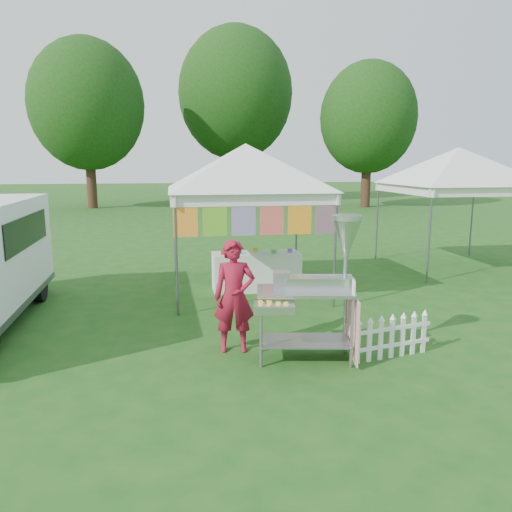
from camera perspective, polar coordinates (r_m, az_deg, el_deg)
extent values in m
plane|color=#184E16|center=(7.11, 3.13, -11.12)|extent=(120.00, 120.00, 0.00)
cylinder|color=#59595E|center=(8.66, -9.09, -0.02)|extent=(0.04, 0.04, 2.10)
cylinder|color=#59595E|center=(9.13, 9.02, 0.53)|extent=(0.04, 0.04, 2.10)
cylinder|color=#59595E|center=(11.46, -9.27, 2.57)|extent=(0.04, 0.04, 2.10)
cylinder|color=#59595E|center=(11.82, 4.64, 2.92)|extent=(0.04, 0.04, 2.10)
cube|color=white|center=(8.66, 0.21, 6.46)|extent=(3.00, 0.03, 0.22)
cube|color=white|center=(11.47, -2.25, 7.47)|extent=(3.00, 0.03, 0.22)
pyramid|color=white|center=(10.05, -1.21, 12.74)|extent=(4.24, 4.24, 0.90)
cylinder|color=#59595E|center=(8.66, 0.21, 6.98)|extent=(3.00, 0.03, 0.03)
cube|color=red|center=(8.56, -8.08, 4.49)|extent=(0.42, 0.01, 0.70)
cube|color=#178F1D|center=(8.59, -4.74, 4.58)|extent=(0.42, 0.01, 0.70)
cube|color=#35B5C8|center=(8.65, -1.43, 4.65)|extent=(0.42, 0.01, 0.70)
cube|color=#DD1B70|center=(8.73, 1.83, 4.71)|extent=(0.42, 0.01, 0.70)
cube|color=#F7491B|center=(8.85, 5.02, 4.75)|extent=(0.42, 0.01, 0.70)
cube|color=#E5550C|center=(8.99, 8.12, 4.77)|extent=(0.42, 0.01, 0.70)
cylinder|color=#59595E|center=(11.56, 19.21, 2.18)|extent=(0.04, 0.04, 2.10)
cylinder|color=#59595E|center=(14.09, 13.68, 3.89)|extent=(0.04, 0.04, 2.10)
cylinder|color=#59595E|center=(15.44, 23.43, 3.88)|extent=(0.04, 0.04, 2.10)
cube|color=white|center=(12.22, 25.37, 6.66)|extent=(3.00, 0.03, 0.22)
cube|color=white|center=(14.64, 19.00, 7.59)|extent=(3.00, 0.03, 0.22)
pyramid|color=white|center=(13.40, 22.20, 11.45)|extent=(4.24, 4.24, 0.90)
cylinder|color=#59595E|center=(12.22, 25.40, 7.03)|extent=(3.00, 0.03, 0.03)
cylinder|color=#311E11|center=(30.77, -18.34, 8.90)|extent=(0.56, 0.56, 3.96)
ellipsoid|color=#235116|center=(30.93, -18.77, 16.07)|extent=(6.40, 6.40, 7.36)
cylinder|color=#311E11|center=(34.72, -2.29, 10.28)|extent=(0.56, 0.56, 4.84)
ellipsoid|color=#235116|center=(35.02, -2.35, 18.05)|extent=(7.60, 7.60, 8.74)
cylinder|color=#311E11|center=(30.68, 12.46, 8.77)|extent=(0.56, 0.56, 3.52)
ellipsoid|color=#235116|center=(30.77, 12.73, 15.18)|extent=(5.60, 5.60, 6.44)
cylinder|color=gray|center=(6.51, 0.57, -8.71)|extent=(0.05, 0.05, 0.95)
cylinder|color=gray|center=(6.61, 10.90, -8.58)|extent=(0.05, 0.05, 0.95)
cylinder|color=gray|center=(7.01, 0.57, -7.25)|extent=(0.05, 0.05, 0.95)
cylinder|color=gray|center=(7.11, 10.13, -7.17)|extent=(0.05, 0.05, 0.95)
cube|color=gray|center=(6.86, 5.54, -9.61)|extent=(1.30, 0.81, 0.02)
cube|color=#B7B7BC|center=(6.65, 5.65, -4.03)|extent=(1.36, 0.85, 0.04)
cube|color=#B7B7BC|center=(6.70, 7.25, -3.07)|extent=(0.93, 0.42, 0.16)
cube|color=gray|center=(6.65, 2.89, -2.77)|extent=(0.25, 0.27, 0.23)
cylinder|color=gray|center=(6.67, 10.22, 0.09)|extent=(0.06, 0.06, 0.95)
cone|color=#B7B7BC|center=(6.62, 10.30, 2.34)|extent=(0.44, 0.44, 0.42)
cylinder|color=#B7B7BC|center=(6.60, 10.37, 4.35)|extent=(0.47, 0.47, 0.06)
cube|color=#B7B7BC|center=(6.27, 2.07, -5.91)|extent=(0.56, 0.40, 0.11)
cube|color=pink|center=(6.87, 11.00, -7.84)|extent=(0.16, 0.79, 0.86)
cube|color=white|center=(6.41, 11.11, -3.56)|extent=(0.04, 0.15, 0.19)
imported|color=maroon|center=(6.98, -2.49, -4.63)|extent=(0.61, 0.43, 1.59)
cube|color=black|center=(9.29, -24.67, 2.60)|extent=(0.07, 2.64, 0.53)
cube|color=black|center=(11.32, -27.25, 3.66)|extent=(1.63, 0.06, 0.53)
cylinder|color=black|center=(10.44, -23.61, -3.02)|extent=(0.22, 0.66, 0.65)
cube|color=white|center=(6.81, 11.56, -9.79)|extent=(0.07, 0.03, 0.56)
cube|color=white|center=(6.91, 12.83, -9.55)|extent=(0.07, 0.03, 0.56)
cube|color=white|center=(7.01, 14.06, -9.31)|extent=(0.07, 0.03, 0.56)
cube|color=white|center=(7.11, 15.25, -9.07)|extent=(0.07, 0.03, 0.56)
cube|color=white|center=(7.21, 16.41, -8.84)|extent=(0.07, 0.03, 0.56)
cube|color=white|center=(7.32, 17.53, -8.61)|extent=(0.07, 0.03, 0.56)
cube|color=white|center=(7.43, 18.62, -8.39)|extent=(0.07, 0.03, 0.56)
cube|color=white|center=(7.14, 15.21, -9.83)|extent=(1.24, 0.29, 0.05)
cube|color=white|center=(7.06, 15.31, -8.00)|extent=(1.24, 0.29, 0.05)
cube|color=white|center=(10.44, 0.01, -1.75)|extent=(1.80, 0.70, 0.78)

